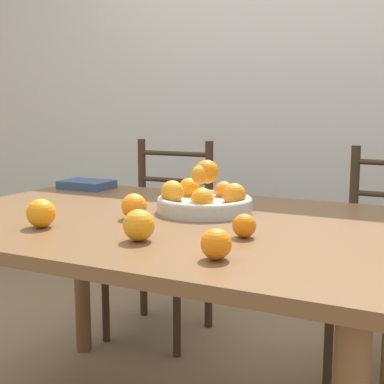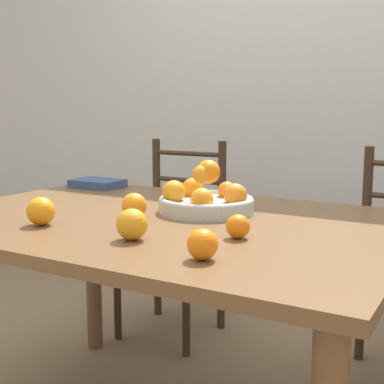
# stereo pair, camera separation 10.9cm
# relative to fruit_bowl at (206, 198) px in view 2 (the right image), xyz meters

# --- Properties ---
(wall_back) EXTENTS (8.00, 0.06, 2.60)m
(wall_back) POSITION_rel_fruit_bowl_xyz_m (-0.09, 1.40, 0.48)
(wall_back) COLOR beige
(wall_back) RESTS_ON ground_plane
(dining_table) EXTENTS (1.49, 1.04, 0.77)m
(dining_table) POSITION_rel_fruit_bowl_xyz_m (-0.09, -0.14, -0.15)
(dining_table) COLOR brown
(dining_table) RESTS_ON ground_plane
(fruit_bowl) EXTENTS (0.31, 0.31, 0.17)m
(fruit_bowl) POSITION_rel_fruit_bowl_xyz_m (0.00, 0.00, 0.00)
(fruit_bowl) COLOR #B2B7B2
(fruit_bowl) RESTS_ON dining_table
(orange_loose_0) EXTENTS (0.07, 0.07, 0.07)m
(orange_loose_0) POSITION_rel_fruit_bowl_xyz_m (0.25, -0.49, -0.01)
(orange_loose_0) COLOR orange
(orange_loose_0) RESTS_ON dining_table
(orange_loose_1) EXTENTS (0.08, 0.08, 0.08)m
(orange_loose_1) POSITION_rel_fruit_bowl_xyz_m (-0.15, -0.19, -0.01)
(orange_loose_1) COLOR orange
(orange_loose_1) RESTS_ON dining_table
(orange_loose_2) EXTENTS (0.06, 0.06, 0.06)m
(orange_loose_2) POSITION_rel_fruit_bowl_xyz_m (0.24, -0.26, -0.01)
(orange_loose_2) COLOR orange
(orange_loose_2) RESTS_ON dining_table
(orange_loose_3) EXTENTS (0.08, 0.08, 0.08)m
(orange_loose_3) POSITION_rel_fruit_bowl_xyz_m (-0.33, -0.41, -0.01)
(orange_loose_3) COLOR orange
(orange_loose_3) RESTS_ON dining_table
(orange_loose_4) EXTENTS (0.08, 0.08, 0.08)m
(orange_loose_4) POSITION_rel_fruit_bowl_xyz_m (0.01, -0.42, -0.01)
(orange_loose_4) COLOR orange
(orange_loose_4) RESTS_ON dining_table
(chair_left) EXTENTS (0.43, 0.41, 0.95)m
(chair_left) POSITION_rel_fruit_bowl_xyz_m (-0.53, 0.66, -0.35)
(chair_left) COLOR #382619
(chair_left) RESTS_ON ground_plane
(book_stack) EXTENTS (0.21, 0.15, 0.03)m
(book_stack) POSITION_rel_fruit_bowl_xyz_m (-0.67, 0.25, -0.03)
(book_stack) COLOR #334770
(book_stack) RESTS_ON dining_table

